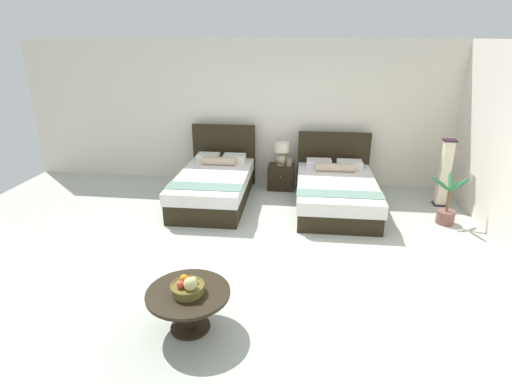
% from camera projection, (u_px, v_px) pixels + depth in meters
% --- Properties ---
extents(ground_plane, '(10.27, 9.35, 0.02)m').
position_uv_depth(ground_plane, '(264.00, 249.00, 5.66)').
color(ground_plane, '#B3B8AA').
extents(wall_back, '(10.27, 0.12, 2.74)m').
position_uv_depth(wall_back, '(280.00, 114.00, 7.82)').
color(wall_back, silver).
rests_on(wall_back, ground).
extents(bed_near_window, '(1.25, 2.17, 1.19)m').
position_uv_depth(bed_near_window, '(214.00, 185.00, 7.19)').
color(bed_near_window, black).
rests_on(bed_near_window, ground).
extents(bed_near_corner, '(1.36, 2.13, 1.10)m').
position_uv_depth(bed_near_corner, '(336.00, 191.00, 6.95)').
color(bed_near_corner, black).
rests_on(bed_near_corner, ground).
extents(nightstand, '(0.50, 0.41, 0.47)m').
position_uv_depth(nightstand, '(281.00, 177.00, 7.80)').
color(nightstand, black).
rests_on(nightstand, ground).
extents(table_lamp, '(0.29, 0.29, 0.44)m').
position_uv_depth(table_lamp, '(282.00, 152.00, 7.65)').
color(table_lamp, tan).
rests_on(table_lamp, nightstand).
extents(vase, '(0.11, 0.11, 0.17)m').
position_uv_depth(vase, '(289.00, 162.00, 7.64)').
color(vase, gray).
rests_on(vase, nightstand).
extents(coffee_table, '(0.83, 0.83, 0.43)m').
position_uv_depth(coffee_table, '(189.00, 300.00, 3.99)').
color(coffee_table, black).
rests_on(coffee_table, ground).
extents(fruit_bowl, '(0.33, 0.33, 0.21)m').
position_uv_depth(fruit_bowl, '(188.00, 287.00, 3.90)').
color(fruit_bowl, brown).
rests_on(fruit_bowl, coffee_table).
extents(floor_lamp_corner, '(0.20, 0.20, 1.17)m').
position_uv_depth(floor_lamp_corner, '(444.00, 173.00, 6.91)').
color(floor_lamp_corner, black).
rests_on(floor_lamp_corner, ground).
extents(potted_palm, '(0.58, 0.53, 0.82)m').
position_uv_depth(potted_palm, '(447.00, 209.00, 6.33)').
color(potted_palm, brown).
rests_on(potted_palm, ground).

